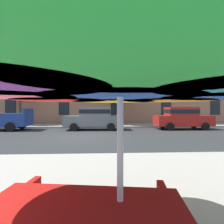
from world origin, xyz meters
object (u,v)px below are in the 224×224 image
sedan_red (182,117)px  street_tree_left (19,88)px  street_tree_middle (123,92)px  sedan_gray (94,118)px  patio_umbrella (120,70)px

sedan_red → street_tree_left: bearing=165.6°
sedan_red → street_tree_middle: 5.83m
sedan_red → street_tree_left: (-14.47, 3.72, 2.74)m
street_tree_left → street_tree_middle: 10.10m
sedan_gray → sedan_red: (7.08, 0.00, 0.00)m
sedan_red → street_tree_left: street_tree_left is taller
sedan_red → street_tree_left: size_ratio=0.91×
sedan_red → patio_umbrella: bearing=-116.2°
sedan_red → street_tree_middle: (-4.41, 3.07, 2.27)m
sedan_gray → patio_umbrella: bearing=-86.2°
sedan_gray → street_tree_middle: bearing=49.0°
street_tree_left → patio_umbrella: (8.23, -16.42, -1.72)m
street_tree_left → street_tree_middle: bearing=-3.7°
sedan_red → sedan_gray: bearing=180.0°
sedan_red → street_tree_left: 15.19m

